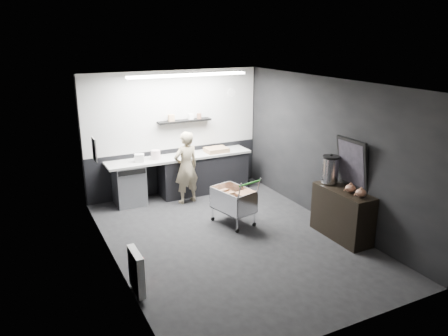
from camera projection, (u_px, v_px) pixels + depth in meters
name	position (u px, v px, depth m)	size (l,w,h in m)	color
floor	(232.00, 239.00, 7.65)	(5.50, 5.50, 0.00)	black
ceiling	(233.00, 83.00, 6.84)	(5.50, 5.50, 0.00)	silver
wall_back	(174.00, 133.00, 9.59)	(5.50, 5.50, 0.00)	black
wall_front	(346.00, 229.00, 4.90)	(5.50, 5.50, 0.00)	black
wall_left	(111.00, 183.00, 6.39)	(5.50, 5.50, 0.00)	black
wall_right	(327.00, 151.00, 8.10)	(5.50, 5.50, 0.00)	black
kitchen_wall_panel	(174.00, 110.00, 9.42)	(3.95, 0.02, 1.70)	#B7B6B2
dado_panel	(176.00, 170.00, 9.83)	(3.95, 0.02, 1.00)	black
floating_shelf	(184.00, 121.00, 9.48)	(1.20, 0.22, 0.04)	black
wall_clock	(231.00, 93.00, 9.92)	(0.20, 0.20, 0.03)	silver
poster	(94.00, 149.00, 7.45)	(0.02, 0.30, 0.40)	white
poster_red_band	(94.00, 145.00, 7.43)	(0.01, 0.22, 0.10)	red
radiator	(136.00, 271.00, 5.94)	(0.10, 0.50, 0.60)	silver
ceiling_strip	(188.00, 75.00, 8.43)	(2.40, 0.20, 0.04)	white
prep_counter	(187.00, 175.00, 9.63)	(3.20, 0.61, 0.90)	black
person	(186.00, 168.00, 9.08)	(0.56, 0.37, 1.54)	#C1B899
shopping_cart	(233.00, 201.00, 8.13)	(0.69, 0.97, 0.94)	silver
sideboard	(342.00, 207.00, 7.59)	(0.50, 1.17, 1.76)	black
fire_extinguisher	(139.00, 271.00, 6.17)	(0.15, 0.15, 0.49)	red
cardboard_box	(216.00, 150.00, 9.75)	(0.49, 0.37, 0.10)	#A9815A
pink_tub	(156.00, 155.00, 9.18)	(0.20, 0.20, 0.20)	beige
white_container	(139.00, 158.00, 8.98)	(0.19, 0.15, 0.17)	silver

